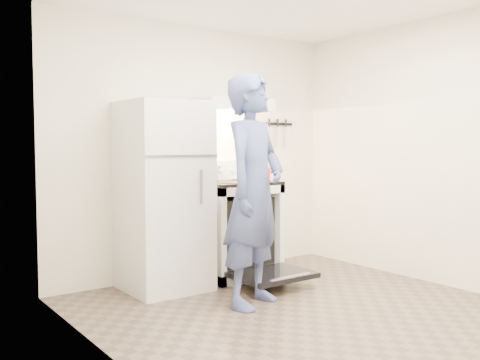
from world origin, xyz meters
name	(u,v)px	position (x,y,z in m)	size (l,w,h in m)	color
floor	(322,318)	(0.00, 0.00, 0.00)	(3.60, 3.60, 0.00)	brown
back_wall	(198,151)	(0.00, 1.80, 1.25)	(3.20, 0.02, 2.50)	beige
refrigerator	(164,196)	(-0.58, 1.45, 0.85)	(0.70, 0.70, 1.70)	silver
stove_body	(235,230)	(0.23, 1.48, 0.46)	(0.76, 0.65, 0.92)	silver
cooktop	(235,183)	(0.23, 1.48, 0.94)	(0.76, 0.65, 0.03)	black
backsplash	(219,170)	(0.23, 1.76, 1.05)	(0.76, 0.07, 0.20)	silver
oven_door	(272,275)	(0.23, 0.88, 0.12)	(0.70, 0.54, 0.04)	black
oven_rack	(235,232)	(0.23, 1.48, 0.44)	(0.60, 0.52, 0.01)	slate
range_hood	(230,105)	(0.23, 1.55, 1.71)	(0.76, 0.50, 0.12)	silver
knife_strip	(278,124)	(1.05, 1.79, 1.55)	(0.40, 0.02, 0.03)	black
pizza_stone	(236,231)	(0.24, 1.47, 0.45)	(0.36, 0.36, 0.02)	#8A6E4E
tea_kettle	(209,167)	(0.06, 1.70, 1.10)	(0.24, 0.20, 0.29)	silver
utensil_jar	(262,172)	(0.48, 1.35, 1.05)	(0.09, 0.09, 0.13)	silver
person	(254,190)	(-0.21, 0.58, 0.94)	(0.69, 0.45, 1.89)	navy
dutch_oven	(257,175)	(0.07, 0.91, 1.04)	(0.31, 0.24, 0.21)	red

